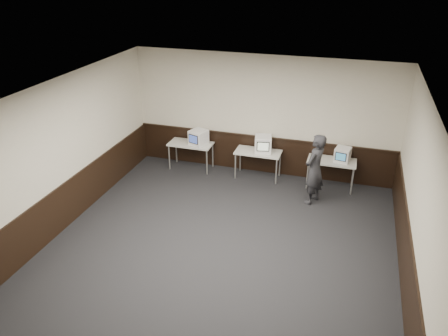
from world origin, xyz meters
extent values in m
plane|color=black|center=(0.00, 0.00, 0.00)|extent=(8.00, 8.00, 0.00)
plane|color=white|center=(0.00, 0.00, 3.20)|extent=(8.00, 8.00, 0.00)
plane|color=beige|center=(0.00, 4.00, 1.60)|extent=(7.00, 0.00, 7.00)
plane|color=beige|center=(-3.50, 0.00, 1.60)|extent=(0.00, 8.00, 8.00)
plane|color=beige|center=(3.50, 0.00, 1.60)|extent=(0.00, 8.00, 8.00)
cube|color=black|center=(0.00, 3.98, 0.50)|extent=(6.98, 0.04, 1.00)
cube|color=black|center=(-3.48, 0.00, 0.50)|extent=(0.04, 7.98, 1.00)
cube|color=black|center=(3.48, 0.00, 0.50)|extent=(0.04, 7.98, 1.00)
cube|color=black|center=(0.00, 3.96, 1.02)|extent=(6.98, 0.06, 0.04)
cube|color=beige|center=(-1.90, 3.60, 0.73)|extent=(1.20, 0.60, 0.04)
cylinder|color=#999999|center=(-2.45, 3.35, 0.35)|extent=(0.04, 0.04, 0.71)
cylinder|color=#999999|center=(-1.35, 3.35, 0.35)|extent=(0.04, 0.04, 0.71)
cylinder|color=#999999|center=(-2.45, 3.85, 0.35)|extent=(0.04, 0.04, 0.71)
cylinder|color=#999999|center=(-1.35, 3.85, 0.35)|extent=(0.04, 0.04, 0.71)
cube|color=beige|center=(0.00, 3.60, 0.73)|extent=(1.20, 0.60, 0.04)
cylinder|color=#999999|center=(-0.55, 3.35, 0.35)|extent=(0.04, 0.04, 0.71)
cylinder|color=#999999|center=(0.55, 3.35, 0.35)|extent=(0.04, 0.04, 0.71)
cylinder|color=#999999|center=(-0.55, 3.85, 0.35)|extent=(0.04, 0.04, 0.71)
cylinder|color=#999999|center=(0.55, 3.85, 0.35)|extent=(0.04, 0.04, 0.71)
cube|color=beige|center=(1.90, 3.60, 0.73)|extent=(1.20, 0.60, 0.04)
cylinder|color=#999999|center=(1.35, 3.35, 0.35)|extent=(0.04, 0.04, 0.71)
cylinder|color=#999999|center=(2.45, 3.35, 0.35)|extent=(0.04, 0.04, 0.71)
cylinder|color=#999999|center=(1.35, 3.85, 0.35)|extent=(0.04, 0.04, 0.71)
cylinder|color=#999999|center=(2.45, 3.85, 0.35)|extent=(0.04, 0.04, 0.71)
cube|color=white|center=(-1.66, 3.58, 0.96)|extent=(0.53, 0.55, 0.41)
cube|color=black|center=(-1.73, 3.37, 0.98)|extent=(0.30, 0.12, 0.25)
cube|color=#314693|center=(-1.73, 3.36, 0.98)|extent=(0.26, 0.09, 0.21)
cube|color=white|center=(0.11, 3.63, 0.96)|extent=(0.51, 0.53, 0.43)
cube|color=black|center=(0.16, 3.41, 0.99)|extent=(0.32, 0.08, 0.26)
cube|color=beige|center=(0.16, 3.40, 0.99)|extent=(0.27, 0.06, 0.21)
cube|color=white|center=(2.14, 3.62, 0.93)|extent=(0.43, 0.44, 0.36)
cube|color=black|center=(2.10, 3.43, 0.95)|extent=(0.27, 0.06, 0.22)
cube|color=teal|center=(2.10, 3.42, 0.95)|extent=(0.23, 0.05, 0.18)
imported|color=#26272C|center=(1.56, 2.70, 0.87)|extent=(0.63, 0.75, 1.74)
camera|label=1|loc=(2.22, -6.69, 5.38)|focal=35.00mm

